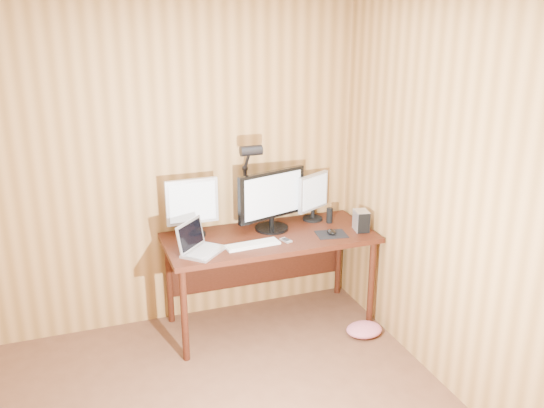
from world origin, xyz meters
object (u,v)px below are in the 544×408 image
monitor_center (272,199)px  desk_lamp (248,173)px  laptop (198,245)px  monitor_left (192,206)px  desk (267,247)px  monitor_right (313,196)px  keyboard (252,244)px  mouse (331,232)px  hard_drive (361,221)px  phone (286,240)px  speaker (330,215)px

monitor_center → desk_lamp: desk_lamp is taller
laptop → monitor_center: bearing=-24.7°
monitor_center → monitor_left: (-0.61, 0.07, -0.01)m
desk → monitor_left: size_ratio=3.57×
desk → monitor_left: monitor_left is taller
monitor_right → keyboard: (-0.64, -0.36, -0.20)m
mouse → hard_drive: size_ratio=0.65×
hard_drive → desk_lamp: bearing=166.7°
monitor_left → mouse: (1.00, -0.34, -0.22)m
monitor_left → phone: bearing=-30.1°
hard_drive → phone: bearing=-168.8°
mouse → phone: size_ratio=0.97×
monitor_center → keyboard: monitor_center is taller
keyboard → hard_drive: 0.90m
monitor_left → laptop: size_ratio=1.16×
monitor_right → speaker: (0.10, -0.11, -0.15)m
keyboard → speaker: bearing=14.6°
monitor_center → hard_drive: size_ratio=3.66×
keyboard → monitor_left: bearing=132.1°
mouse → speaker: speaker is taller
monitor_right → laptop: 1.10m
desk → monitor_right: size_ratio=4.11×
desk → hard_drive: (0.71, -0.21, 0.20)m
laptop → keyboard: (0.40, -0.02, -0.04)m
phone → desk_lamp: bearing=99.3°
monitor_center → mouse: 0.52m
hard_drive → desk_lamp: 0.95m
laptop → mouse: size_ratio=3.68×
monitor_left → keyboard: (0.36, -0.34, -0.23)m
laptop → monitor_left: bearing=38.2°
monitor_left → laptop: (-0.03, -0.32, -0.19)m
phone → speaker: bearing=11.9°
desk → keyboard: (-0.19, -0.22, 0.13)m
monitor_center → desk_lamp: (-0.16, 0.10, 0.20)m
monitor_center → desk_lamp: bearing=131.4°
monitor_right → mouse: size_ratio=3.72×
keyboard → desk: bearing=45.2°
laptop → desk_lamp: (0.49, 0.34, 0.39)m
monitor_left → speaker: (1.10, -0.09, -0.18)m
monitor_left → keyboard: size_ratio=1.09×
speaker → mouse: bearing=-111.8°
desk_lamp → monitor_left: bearing=-170.9°
monitor_right → speaker: size_ratio=3.17×
desk → desk_lamp: size_ratio=2.21×
monitor_center → laptop: bearing=-176.2°
keyboard → speaker: (0.74, 0.26, 0.05)m
keyboard → phone: (0.26, 0.00, -0.00)m
monitor_left → mouse: size_ratio=4.28×
monitor_center → hard_drive: monitor_center is taller
phone → mouse: bearing=-15.3°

